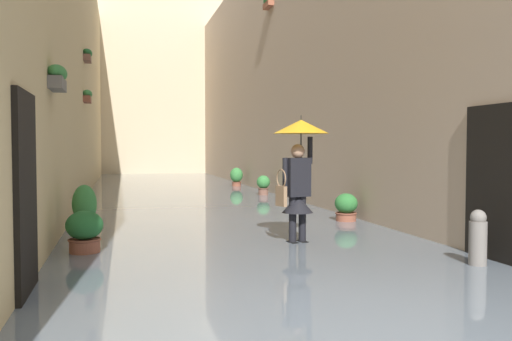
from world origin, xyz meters
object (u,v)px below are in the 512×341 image
(potted_plant_far_left, at_px, (346,209))
(potted_plant_near_left, at_px, (236,177))
(person_wading, at_px, (299,160))
(potted_plant_mid_right, at_px, (85,211))
(potted_plant_far_right, at_px, (85,233))
(potted_plant_mid_left, at_px, (263,185))
(mooring_bollard, at_px, (478,241))

(potted_plant_far_left, bearing_deg, potted_plant_near_left, -89.42)
(person_wading, bearing_deg, potted_plant_mid_right, -17.43)
(potted_plant_mid_right, bearing_deg, potted_plant_far_left, -168.23)
(person_wading, xyz_separation_m, potted_plant_far_right, (3.30, 0.06, -1.04))
(potted_plant_far_left, height_order, potted_plant_mid_right, potted_plant_mid_right)
(potted_plant_mid_left, relative_size, potted_plant_mid_right, 0.72)
(potted_plant_far_left, xyz_separation_m, potted_plant_mid_right, (5.12, 1.07, 0.22))
(person_wading, distance_m, potted_plant_near_left, 12.57)
(person_wading, bearing_deg, potted_plant_far_left, -129.62)
(person_wading, relative_size, potted_plant_far_left, 3.21)
(potted_plant_far_right, distance_m, potted_plant_mid_right, 1.13)
(potted_plant_near_left, height_order, potted_plant_mid_right, potted_plant_mid_right)
(person_wading, height_order, mooring_bollard, person_wading)
(potted_plant_far_right, bearing_deg, potted_plant_mid_right, -86.76)
(potted_plant_near_left, bearing_deg, mooring_bollard, 90.17)
(mooring_bollard, bearing_deg, potted_plant_near_left, -89.83)
(potted_plant_far_left, xyz_separation_m, mooring_bollard, (0.06, 4.32, 0.06))
(person_wading, relative_size, potted_plant_mid_right, 2.13)
(potted_plant_mid_right, height_order, mooring_bollard, potted_plant_mid_right)
(potted_plant_far_left, bearing_deg, person_wading, 50.38)
(potted_plant_far_right, bearing_deg, person_wading, -178.94)
(potted_plant_far_right, xyz_separation_m, potted_plant_mid_left, (-4.97, -8.47, 0.03))
(potted_plant_far_left, distance_m, mooring_bollard, 4.33)
(potted_plant_mid_left, xyz_separation_m, mooring_bollard, (-0.03, 10.61, 0.00))
(potted_plant_far_right, height_order, mooring_bollard, mooring_bollard)
(potted_plant_near_left, xyz_separation_m, potted_plant_mid_right, (5.02, 11.37, 0.11))
(potted_plant_far_right, distance_m, mooring_bollard, 5.44)
(potted_plant_near_left, xyz_separation_m, mooring_bollard, (-0.04, 14.62, -0.05))
(person_wading, bearing_deg, potted_plant_near_left, -97.58)
(potted_plant_mid_right, distance_m, mooring_bollard, 6.02)
(potted_plant_mid_right, bearing_deg, potted_plant_near_left, -113.82)
(potted_plant_near_left, relative_size, mooring_bollard, 1.00)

